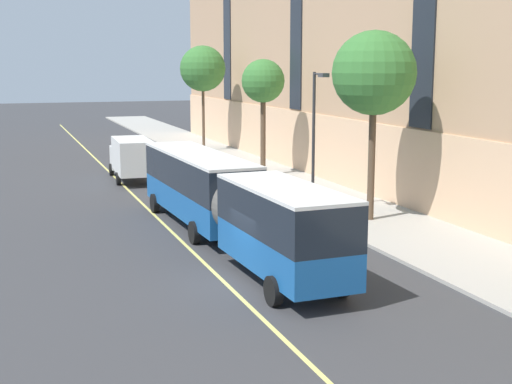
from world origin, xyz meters
The scene contains 12 objects.
ground_plane centered at (0.00, 0.00, 0.00)m, with size 260.00×260.00×0.00m, color #38383A.
sidewalk centered at (9.59, 3.00, 0.07)m, with size 5.80×160.00×0.15m, color #ADA89E.
city_bus centered at (1.09, 5.33, 2.06)m, with size 3.40×19.43×3.54m.
parked_car_navy_0 centered at (5.46, 30.16, 0.78)m, with size 1.96×4.68×1.56m.
parked_car_white_3 centered at (5.34, 24.14, 0.78)m, with size 2.05×4.62×1.56m.
box_truck centered at (0.23, 23.96, 1.67)m, with size 2.56×7.17×2.90m.
street_tree_mid_block centered at (9.12, 7.23, 7.27)m, with size 4.05×4.05×9.20m.
street_tree_far_uptown centered at (9.12, 22.57, 6.52)m, with size 2.95×2.95×7.95m.
street_tree_far_downtown centered at (9.12, 37.91, 7.36)m, with size 4.00×4.00×9.23m.
street_lamp centered at (7.28, 9.84, 4.54)m, with size 0.36×1.48×7.20m.
fire_hydrant centered at (7.18, 9.25, 0.49)m, with size 0.42×0.24×0.72m.
lane_centerline centered at (-0.60, 3.00, 0.00)m, with size 0.16×140.00×0.01m, color #E0D66B.
Camera 1 is at (-7.82, -23.37, 7.70)m, focal length 50.00 mm.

